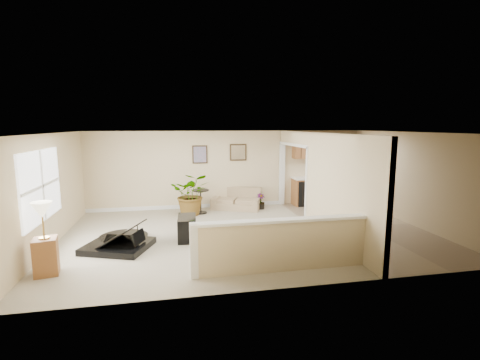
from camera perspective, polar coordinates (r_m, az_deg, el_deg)
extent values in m
plane|color=tan|center=(8.79, 1.45, -8.76)|extent=(9.00, 9.00, 0.00)
cube|color=#CFB98D|center=(11.40, -1.81, 1.79)|extent=(9.00, 0.04, 2.50)
cube|color=#CFB98D|center=(5.66, 8.13, -5.72)|extent=(9.00, 0.04, 2.50)
cube|color=#CFB98D|center=(8.71, -28.81, -1.58)|extent=(0.04, 6.00, 2.50)
cube|color=#CFB98D|center=(10.43, 26.38, 0.17)|extent=(0.04, 6.00, 2.50)
cube|color=beige|center=(8.37, 1.51, 7.76)|extent=(9.00, 6.00, 0.04)
cube|color=gray|center=(9.93, 19.63, -7.17)|extent=(2.70, 6.00, 0.01)
cube|color=#CFB98D|center=(7.98, 16.13, -1.68)|extent=(0.12, 3.60, 2.50)
cube|color=#CFB98D|center=(10.59, 8.99, 6.83)|extent=(0.12, 2.35, 0.40)
cube|color=#CFB98D|center=(6.57, 7.20, -10.68)|extent=(3.30, 0.12, 0.95)
cube|color=silver|center=(6.42, 7.29, -6.56)|extent=(3.40, 0.22, 0.05)
cube|color=silver|center=(6.27, -7.57, -11.44)|extent=(0.14, 0.14, 1.00)
cube|color=white|center=(8.21, -29.86, -0.83)|extent=(0.05, 2.15, 1.45)
cube|color=#352513|center=(11.21, -6.61, 4.18)|extent=(0.48, 0.03, 0.58)
cube|color=#9A6280|center=(11.19, -6.60, 4.17)|extent=(0.40, 0.01, 0.50)
cube|color=#352513|center=(11.38, -0.30, 4.56)|extent=(0.55, 0.03, 0.55)
cube|color=silver|center=(11.36, -0.28, 4.56)|extent=(0.46, 0.01, 0.46)
cube|color=#9A6132|center=(12.22, 13.91, -1.78)|extent=(2.30, 0.60, 0.90)
cube|color=silver|center=(12.14, 14.00, 0.40)|extent=(2.36, 0.65, 0.04)
cube|color=black|center=(11.91, 10.42, -2.04)|extent=(0.60, 0.60, 0.84)
cube|color=#9A6132|center=(12.15, 13.94, 5.29)|extent=(2.30, 0.35, 0.75)
cube|color=black|center=(7.99, -19.60, -5.98)|extent=(1.61, 1.50, 0.27)
cylinder|color=black|center=(8.48, -20.02, -5.14)|extent=(1.11, 1.11, 0.27)
cube|color=silver|center=(7.92, -14.05, -6.12)|extent=(0.50, 0.90, 0.02)
cube|color=black|center=(8.03, -20.23, -4.16)|extent=(1.32, 1.32, 0.60)
cube|color=black|center=(8.38, -8.68, -7.80)|extent=(0.47, 0.85, 0.55)
cube|color=tan|center=(11.27, -0.61, -3.65)|extent=(1.73, 1.37, 0.42)
cube|color=tan|center=(11.50, -0.91, -1.18)|extent=(1.48, 0.77, 0.44)
cube|color=tan|center=(11.11, -4.00, -2.31)|extent=(0.50, 0.86, 0.16)
cube|color=tan|center=(11.35, 2.70, -2.06)|extent=(0.50, 0.86, 0.16)
cylinder|color=black|center=(10.80, -6.43, -5.34)|extent=(0.36, 0.36, 0.03)
cylinder|color=black|center=(10.72, -6.47, -3.54)|extent=(0.04, 0.04, 0.71)
cylinder|color=black|center=(10.65, -6.50, -1.68)|extent=(0.50, 0.50, 0.03)
cylinder|color=black|center=(10.62, -7.86, -5.00)|extent=(0.37, 0.37, 0.26)
imported|color=#1D4815|center=(10.50, -7.92, -2.29)|extent=(1.32, 1.20, 1.28)
cylinder|color=black|center=(11.28, 3.37, -4.29)|extent=(0.26, 0.26, 0.18)
imported|color=#1D4815|center=(11.24, 3.38, -3.50)|extent=(0.33, 0.33, 0.50)
cube|color=#9A6132|center=(7.31, -29.24, -10.89)|extent=(0.46, 0.46, 0.68)
cylinder|color=#A98138|center=(7.20, -29.46, -8.26)|extent=(0.18, 0.18, 0.02)
cylinder|color=#A98138|center=(7.14, -29.60, -6.53)|extent=(0.03, 0.03, 0.45)
cone|color=#FFF6D0|center=(7.08, -29.77, -4.32)|extent=(0.36, 0.36, 0.29)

